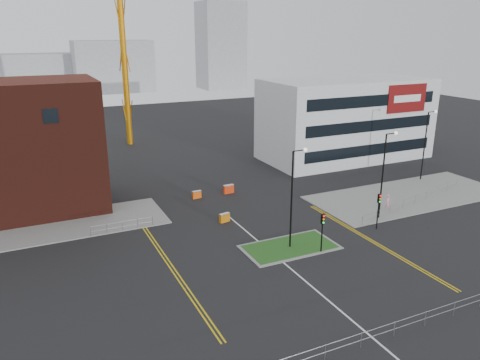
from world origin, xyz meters
name	(u,v)px	position (x,y,z in m)	size (l,w,h in m)	color
ground	(322,296)	(0.00, 0.00, 0.00)	(200.00, 200.00, 0.00)	black
pavement_left	(21,232)	(-20.00, 22.00, 0.06)	(28.00, 8.00, 0.12)	slate
pavement_right	(408,195)	(22.00, 14.00, 0.06)	(24.00, 10.00, 0.12)	slate
island_kerb	(290,247)	(2.00, 8.00, 0.04)	(8.60, 4.60, 0.08)	slate
grass_island	(290,247)	(2.00, 8.00, 0.06)	(8.00, 4.00, 0.12)	#1F4C19
office_block	(345,119)	(26.01, 31.97, 6.00)	(25.00, 12.20, 12.00)	silver
streetlamp_island	(294,191)	(2.22, 8.00, 5.41)	(1.46, 0.36, 9.18)	black
streetlamp_right_near	(385,169)	(14.22, 10.00, 5.41)	(1.46, 0.36, 9.18)	black
streetlamp_right_far	(426,140)	(28.22, 18.00, 5.41)	(1.46, 0.36, 9.18)	black
traffic_light_island	(323,226)	(4.00, 5.98, 2.57)	(0.28, 0.33, 3.65)	black
traffic_light_right	(379,204)	(12.00, 7.98, 2.57)	(0.28, 0.33, 3.65)	black
railing_front	(378,331)	(0.00, -6.00, 0.78)	(24.05, 0.05, 1.10)	gray
railing_left	(122,225)	(-11.00, 18.00, 0.74)	(6.05, 0.05, 1.10)	gray
railing_right	(415,198)	(20.50, 11.50, 0.78)	(19.05, 5.05, 1.10)	gray
centre_line	(308,283)	(0.00, 2.00, 0.01)	(0.15, 30.00, 0.01)	silver
yellow_left_a	(166,262)	(-9.00, 10.00, 0.01)	(0.12, 24.00, 0.01)	gold
yellow_left_b	(170,262)	(-8.70, 10.00, 0.01)	(0.12, 24.00, 0.01)	gold
yellow_right_a	(370,241)	(9.50, 6.00, 0.01)	(0.12, 20.00, 0.01)	gold
yellow_right_b	(372,240)	(9.80, 6.00, 0.01)	(0.12, 20.00, 0.01)	gold
skyline_b	(114,66)	(10.00, 130.00, 8.00)	(24.00, 12.00, 16.00)	gray
skyline_c	(221,46)	(45.00, 125.00, 14.00)	(14.00, 12.00, 28.00)	gray
skyline_d	(51,73)	(-8.00, 140.00, 6.00)	(30.00, 12.00, 12.00)	gray
pedestrian	(388,203)	(16.34, 11.30, 0.94)	(0.68, 0.45, 1.88)	pink
barrier_left	(197,194)	(-1.09, 23.97, 0.49)	(1.10, 0.45, 0.91)	#EF550D
barrier_mid	(229,189)	(3.00, 24.00, 0.58)	(1.28, 0.48, 1.06)	red
barrier_right	(224,217)	(-1.00, 16.00, 0.51)	(1.17, 0.59, 0.94)	#CD700B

